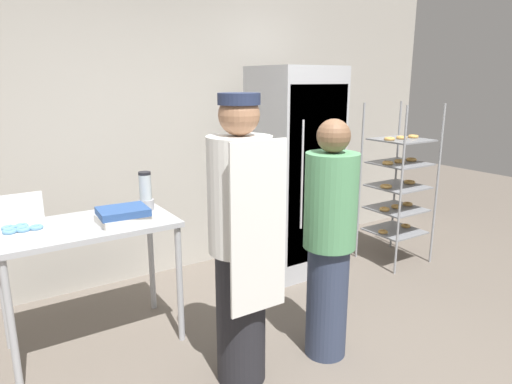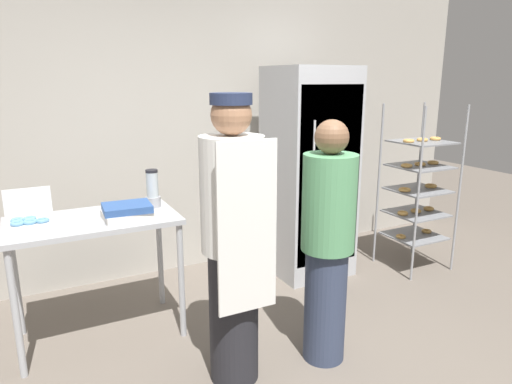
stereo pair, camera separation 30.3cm
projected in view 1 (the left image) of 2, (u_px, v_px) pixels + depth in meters
The scene contains 9 objects.
back_wall at pixel (179, 124), 4.31m from camera, with size 6.40×0.12×2.82m, color #ADA89E.
refrigerator at pixel (294, 172), 4.33m from camera, with size 0.70×0.72×1.94m.
baking_rack at pixel (398, 185), 4.56m from camera, with size 0.56×0.54×1.60m.
prep_counter at pixel (88, 239), 3.06m from camera, with size 1.13×0.64×0.89m.
donut_box at pixel (22, 230), 2.76m from camera, with size 0.29×0.21×0.25m.
blender_pitcher at pixel (146, 193), 3.32m from camera, with size 0.11×0.11×0.28m.
binder_stack at pixel (123, 215), 3.04m from camera, with size 0.33×0.28×0.10m.
person_baker at pixel (241, 240), 2.66m from camera, with size 0.37×0.39×1.76m.
person_customer at pixel (329, 241), 2.94m from camera, with size 0.34×0.34×1.60m.
Camera 1 is at (-1.75, -1.76, 1.83)m, focal length 32.00 mm.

